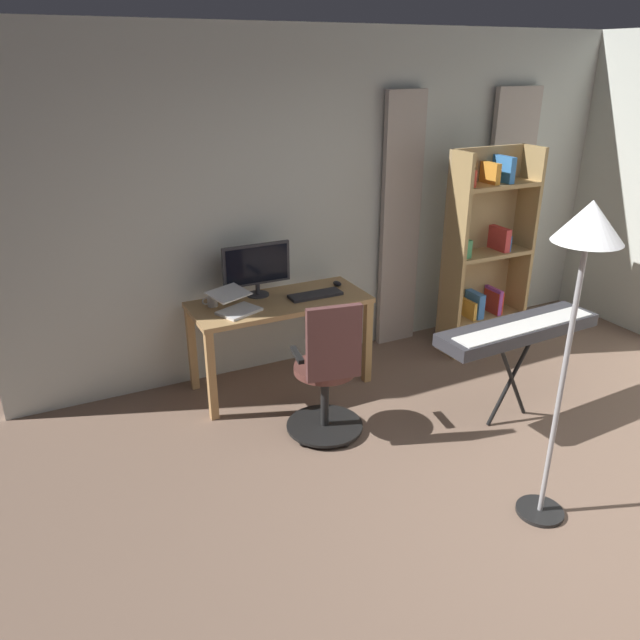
# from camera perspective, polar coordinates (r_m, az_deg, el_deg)

# --- Properties ---
(ground_plane) EXTENTS (7.73, 7.73, 0.00)m
(ground_plane) POSITION_cam_1_polar(r_m,az_deg,el_deg) (3.94, 23.50, -19.09)
(ground_plane) COLOR #7C6150
(back_room_partition) EXTENTS (5.71, 0.10, 2.77)m
(back_room_partition) POSITION_cam_1_polar(r_m,az_deg,el_deg) (5.43, 1.75, 10.93)
(back_room_partition) COLOR silver
(back_room_partition) RESTS_ON ground
(curtain_left_panel) EXTENTS (0.51, 0.06, 2.29)m
(curtain_left_panel) POSITION_cam_1_polar(r_m,az_deg,el_deg) (6.43, 16.77, 9.68)
(curtain_left_panel) COLOR beige
(curtain_left_panel) RESTS_ON ground
(curtain_right_panel) EXTENTS (0.39, 0.06, 2.29)m
(curtain_right_panel) POSITION_cam_1_polar(r_m,az_deg,el_deg) (5.68, 7.40, 8.77)
(curtain_right_panel) COLOR beige
(curtain_right_panel) RESTS_ON ground
(desk) EXTENTS (1.41, 0.60, 0.75)m
(desk) POSITION_cam_1_polar(r_m,az_deg,el_deg) (4.94, -3.72, 0.67)
(desk) COLOR tan
(desk) RESTS_ON ground
(office_chair) EXTENTS (0.56, 0.56, 1.05)m
(office_chair) POSITION_cam_1_polar(r_m,az_deg,el_deg) (4.31, 0.71, -5.21)
(office_chair) COLOR black
(office_chair) RESTS_ON ground
(computer_monitor) EXTENTS (0.56, 0.18, 0.42)m
(computer_monitor) POSITION_cam_1_polar(r_m,az_deg,el_deg) (4.94, -5.86, 4.93)
(computer_monitor) COLOR #333338
(computer_monitor) RESTS_ON desk
(computer_keyboard) EXTENTS (0.44, 0.15, 0.02)m
(computer_keyboard) POSITION_cam_1_polar(r_m,az_deg,el_deg) (4.97, -0.43, 2.33)
(computer_keyboard) COLOR #232328
(computer_keyboard) RESTS_ON desk
(laptop) EXTENTS (0.40, 0.41, 0.15)m
(laptop) POSITION_cam_1_polar(r_m,az_deg,el_deg) (4.70, -7.83, 1.42)
(laptop) COLOR white
(laptop) RESTS_ON desk
(computer_mouse) EXTENTS (0.06, 0.10, 0.04)m
(computer_mouse) POSITION_cam_1_polar(r_m,az_deg,el_deg) (5.21, 1.60, 3.39)
(computer_mouse) COLOR black
(computer_mouse) RESTS_ON desk
(mug_tea) EXTENTS (0.12, 0.08, 0.09)m
(mug_tea) POSITION_cam_1_polar(r_m,az_deg,el_deg) (4.83, -9.93, 1.77)
(mug_tea) COLOR white
(mug_tea) RESTS_ON desk
(bookshelf) EXTENTS (0.81, 0.30, 1.83)m
(bookshelf) POSITION_cam_1_polar(r_m,az_deg,el_deg) (5.79, 14.92, 6.16)
(bookshelf) COLOR tan
(bookshelf) RESTS_ON ground
(piano_keyboard) EXTENTS (1.29, 0.38, 0.80)m
(piano_keyboard) POSITION_cam_1_polar(r_m,az_deg,el_deg) (4.62, 17.82, -0.99)
(piano_keyboard) COLOR black
(piano_keyboard) RESTS_ON ground
(floor_lamp) EXTENTS (0.35, 0.35, 1.89)m
(floor_lamp) POSITION_cam_1_polar(r_m,az_deg,el_deg) (3.37, 23.15, 5.63)
(floor_lamp) COLOR black
(floor_lamp) RESTS_ON ground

